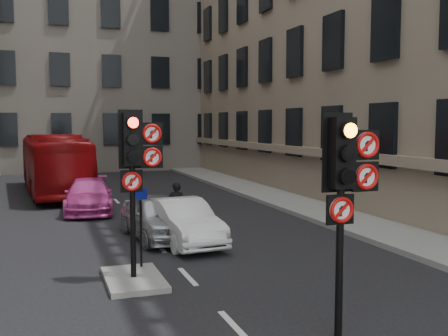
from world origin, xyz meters
TOP-DOWN VIEW (x-y plane):
  - pavement_right at (7.20, 12.00)m, footprint 3.00×50.00m
  - centre_island at (-1.20, 5.00)m, footprint 1.20×2.00m
  - building_far at (0.00, 38.00)m, footprint 30.00×14.00m
  - signal_near at (1.49, 0.99)m, footprint 0.91×0.40m
  - signal_far at (-1.11, 4.99)m, footprint 0.91×0.40m
  - car_silver at (0.16, 9.11)m, footprint 1.89×3.96m
  - car_white at (0.70, 8.19)m, footprint 1.71×3.93m
  - car_pink at (-1.37, 14.59)m, footprint 2.14×4.46m
  - bus_red at (-2.50, 20.62)m, footprint 3.18×10.47m
  - motorcycle at (0.39, 10.44)m, footprint 0.55×1.61m
  - motorcyclist at (0.96, 9.93)m, footprint 0.65×0.51m
  - info_sign at (-0.90, 5.73)m, footprint 0.31×0.13m

SIDE VIEW (x-z plane):
  - centre_island at x=-1.20m, z-range 0.00..0.12m
  - pavement_right at x=7.20m, z-range 0.00..0.16m
  - motorcycle at x=0.39m, z-range 0.00..0.95m
  - car_pink at x=-1.37m, z-range 0.00..1.25m
  - car_white at x=0.70m, z-range 0.00..1.26m
  - car_silver at x=0.16m, z-range 0.00..1.31m
  - motorcyclist at x=0.96m, z-range 0.00..1.56m
  - info_sign at x=-0.90m, z-range 0.38..2.19m
  - bus_red at x=-2.50m, z-range 0.00..2.87m
  - signal_near at x=1.49m, z-range 0.79..4.37m
  - signal_far at x=-1.11m, z-range 0.91..4.49m
  - building_far at x=0.00m, z-range 0.00..20.00m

